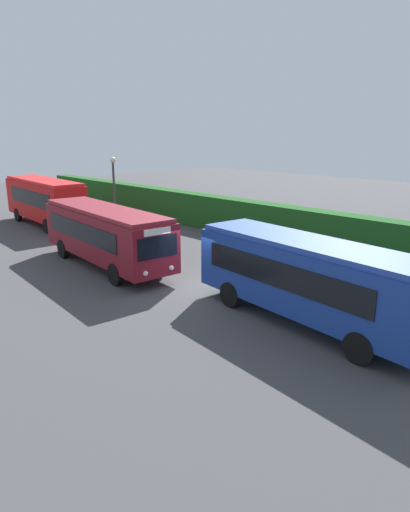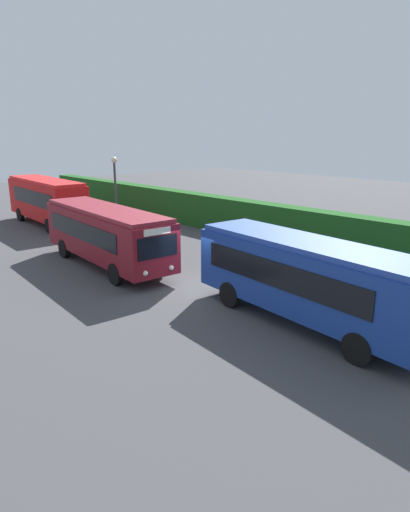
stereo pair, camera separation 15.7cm
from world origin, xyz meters
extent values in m
plane|color=#424244|center=(0.00, 0.00, 0.00)|extent=(100.02, 100.02, 0.00)
cube|color=red|center=(-18.12, 1.32, 1.84)|extent=(9.35, 2.80, 2.58)
cube|color=red|center=(-18.12, 1.32, 3.23)|extent=(9.07, 2.60, 0.20)
cube|color=black|center=(-17.88, 0.14, 2.15)|extent=(7.20, 0.43, 1.03)
cube|color=black|center=(-17.76, 2.47, 2.15)|extent=(7.20, 0.43, 1.03)
cube|color=black|center=(-22.75, 1.57, 2.15)|extent=(0.14, 1.89, 1.08)
cube|color=silver|center=(-22.75, 1.57, 2.95)|extent=(0.11, 1.27, 0.28)
cylinder|color=black|center=(-21.04, 0.42, 0.50)|extent=(1.01, 0.33, 1.00)
cylinder|color=black|center=(-20.93, 2.53, 0.50)|extent=(1.01, 0.33, 1.00)
cylinder|color=black|center=(-15.32, 0.12, 0.50)|extent=(1.01, 0.33, 1.00)
cylinder|color=black|center=(-15.20, 2.22, 0.50)|extent=(1.01, 0.33, 1.00)
sphere|color=silver|center=(-22.80, 0.94, 0.90)|extent=(0.22, 0.22, 0.22)
sphere|color=silver|center=(-22.73, 2.21, 0.90)|extent=(0.22, 0.22, 0.22)
cube|color=maroon|center=(-5.93, -1.12, 1.66)|extent=(9.62, 3.11, 2.22)
cube|color=maroon|center=(-5.93, -1.12, 2.87)|extent=(9.33, 2.90, 0.20)
cube|color=black|center=(-6.13, 0.10, 1.92)|extent=(7.36, 0.62, 0.89)
cube|color=black|center=(-6.32, -2.29, 1.92)|extent=(7.36, 0.62, 0.89)
cube|color=black|center=(-1.19, -1.50, 1.92)|extent=(0.19, 1.94, 0.93)
cube|color=silver|center=(-1.19, -1.50, 2.59)|extent=(0.14, 1.30, 0.28)
cylinder|color=black|center=(-2.92, -0.27, 0.50)|extent=(1.02, 0.36, 1.00)
cylinder|color=black|center=(-3.09, -2.43, 0.50)|extent=(1.02, 0.36, 1.00)
cylinder|color=black|center=(-8.77, 0.19, 0.50)|extent=(1.02, 0.36, 1.00)
cylinder|color=black|center=(-8.94, -1.97, 0.50)|extent=(1.02, 0.36, 1.00)
sphere|color=silver|center=(-1.13, -0.85, 0.90)|extent=(0.22, 0.22, 0.22)
sphere|color=silver|center=(-1.23, -2.15, 0.90)|extent=(0.22, 0.22, 0.22)
cube|color=navy|center=(5.12, 0.17, 1.68)|extent=(9.37, 3.24, 2.25)
cube|color=#2747A0|center=(5.12, 0.17, 2.90)|extent=(9.07, 3.02, 0.20)
cube|color=black|center=(4.94, 1.38, 1.95)|extent=(7.13, 0.75, 0.90)
cube|color=black|center=(4.70, -0.98, 1.95)|extent=(7.13, 0.75, 0.90)
cylinder|color=black|center=(8.06, 0.95, 0.50)|extent=(1.02, 0.38, 1.00)
cylinder|color=black|center=(7.84, -1.18, 0.50)|extent=(1.02, 0.38, 1.00)
cylinder|color=black|center=(2.39, 1.51, 0.50)|extent=(1.02, 0.38, 1.00)
cylinder|color=black|center=(2.18, -0.61, 0.50)|extent=(1.02, 0.38, 1.00)
cube|color=#334C8C|center=(-9.60, 1.08, 0.41)|extent=(0.36, 0.39, 0.82)
cube|color=silver|center=(-9.60, 1.08, 1.18)|extent=(0.47, 0.55, 0.72)
sphere|color=#8C6647|center=(-9.60, 1.08, 1.65)|extent=(0.23, 0.23, 0.23)
cube|color=black|center=(2.66, 3.23, 0.40)|extent=(0.31, 0.29, 0.81)
cube|color=#334C8C|center=(2.66, 3.23, 1.16)|extent=(0.46, 0.34, 0.71)
sphere|color=tan|center=(2.66, 3.23, 1.63)|extent=(0.22, 0.22, 0.22)
cube|color=#1B511B|center=(0.00, 9.18, 1.16)|extent=(62.01, 1.25, 2.33)
cylinder|color=#38383D|center=(-10.87, 2.64, 2.38)|extent=(0.14, 0.14, 4.75)
sphere|color=beige|center=(-10.87, 2.64, 4.93)|extent=(0.36, 0.36, 0.36)
camera|label=1|loc=(13.35, -12.63, 6.54)|focal=31.58mm
camera|label=2|loc=(13.46, -12.52, 6.54)|focal=31.58mm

